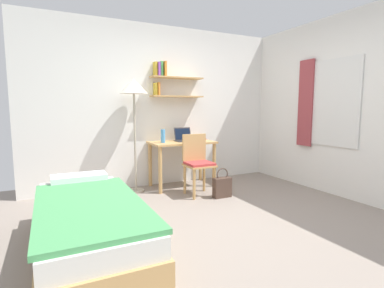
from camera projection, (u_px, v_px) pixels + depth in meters
ground_plane at (230, 224)px, 3.26m from camera, size 5.28×5.28×0.00m
wall_back at (164, 106)px, 4.90m from camera, size 4.40×0.27×2.60m
wall_right at (355, 106)px, 4.01m from camera, size 0.10×4.40×2.60m
bed at (89, 225)px, 2.64m from camera, size 0.85×1.98×0.54m
desk at (182, 150)px, 4.78m from camera, size 1.02×0.58×0.74m
desk_chair at (198, 161)px, 4.35m from camera, size 0.40×0.40×0.89m
standing_lamp at (134, 92)px, 4.37m from camera, size 0.42×0.42×1.71m
laptop at (184, 138)px, 4.83m from camera, size 0.30×0.23×0.22m
water_bottle at (163, 136)px, 4.57m from camera, size 0.07×0.07×0.21m
book_stack at (199, 139)px, 4.93m from camera, size 0.18×0.24×0.04m
handbag at (222, 187)px, 4.23m from camera, size 0.27×0.11×0.43m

